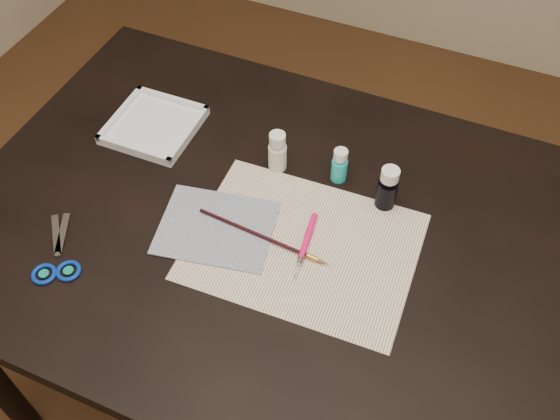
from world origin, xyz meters
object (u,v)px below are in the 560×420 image
at_px(canvas, 216,227).
at_px(paint_bottle_navy, 388,188).
at_px(paper, 303,246).
at_px(paint_bottle_cyan, 340,165).
at_px(scissors, 54,248).
at_px(palette_tray, 154,125).
at_px(paint_bottle_white, 277,151).

distance_m(canvas, paint_bottle_navy, 0.35).
relative_size(paper, paint_bottle_cyan, 5.28).
distance_m(paper, paint_bottle_cyan, 0.20).
xyz_separation_m(scissors, palette_tray, (0.00, 0.37, 0.01)).
xyz_separation_m(paint_bottle_navy, palette_tray, (-0.54, 0.01, -0.04)).
relative_size(paint_bottle_white, paint_bottle_navy, 0.94).
distance_m(paint_bottle_cyan, paint_bottle_navy, 0.11).
xyz_separation_m(paper, paint_bottle_cyan, (0.00, 0.19, 0.04)).
bearing_deg(paint_bottle_white, palette_tray, -179.62).
relative_size(scissors, palette_tray, 0.98).
height_order(paper, paint_bottle_white, paint_bottle_white).
bearing_deg(paint_bottle_cyan, palette_tray, -176.98).
relative_size(paint_bottle_white, scissors, 0.52).
relative_size(paper, canvas, 1.92).
height_order(paint_bottle_white, paint_bottle_navy, paint_bottle_navy).
bearing_deg(canvas, paint_bottle_cyan, 51.61).
bearing_deg(canvas, palette_tray, 142.49).
bearing_deg(scissors, canvas, -96.65).
xyz_separation_m(paint_bottle_cyan, palette_tray, (-0.43, -0.02, -0.03)).
bearing_deg(paint_bottle_white, canvas, -102.52).
distance_m(paper, scissors, 0.48).
xyz_separation_m(paint_bottle_white, paint_bottle_cyan, (0.13, 0.02, -0.01)).
xyz_separation_m(paint_bottle_white, palette_tray, (-0.30, -0.00, -0.04)).
bearing_deg(palette_tray, scissors, -90.62).
height_order(paint_bottle_white, paint_bottle_cyan, paint_bottle_white).
height_order(paint_bottle_cyan, paint_bottle_navy, paint_bottle_navy).
distance_m(paint_bottle_white, palette_tray, 0.31).
bearing_deg(paint_bottle_cyan, scissors, -138.24).
bearing_deg(paper, paint_bottle_cyan, 89.60).
bearing_deg(palette_tray, paint_bottle_white, 0.38).
relative_size(canvas, palette_tray, 1.19).
bearing_deg(paint_bottle_cyan, canvas, -128.39).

